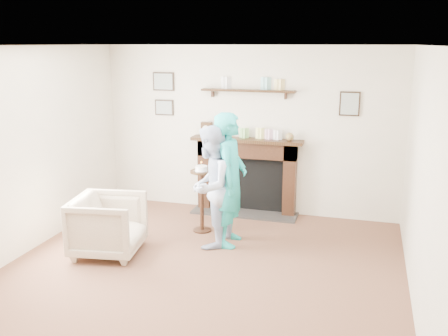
{
  "coord_description": "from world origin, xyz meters",
  "views": [
    {
      "loc": [
        1.71,
        -4.7,
        2.52
      ],
      "look_at": [
        0.08,
        0.9,
        1.06
      ],
      "focal_mm": 40.0,
      "sensor_mm": 36.0,
      "label": 1
    }
  ],
  "objects_px": {
    "pedestal_table": "(202,189)",
    "woman": "(230,243)",
    "armchair": "(110,253)",
    "man": "(211,244)"
  },
  "relations": [
    {
      "from": "woman",
      "to": "pedestal_table",
      "type": "distance_m",
      "value": 0.84
    },
    {
      "from": "armchair",
      "to": "woman",
      "type": "distance_m",
      "value": 1.53
    },
    {
      "from": "armchair",
      "to": "man",
      "type": "bearing_deg",
      "value": -69.99
    },
    {
      "from": "woman",
      "to": "pedestal_table",
      "type": "height_order",
      "value": "pedestal_table"
    },
    {
      "from": "armchair",
      "to": "woman",
      "type": "bearing_deg",
      "value": -70.15
    },
    {
      "from": "man",
      "to": "woman",
      "type": "distance_m",
      "value": 0.25
    },
    {
      "from": "man",
      "to": "woman",
      "type": "relative_size",
      "value": 0.91
    },
    {
      "from": "pedestal_table",
      "to": "woman",
      "type": "bearing_deg",
      "value": -32.84
    },
    {
      "from": "pedestal_table",
      "to": "armchair",
      "type": "bearing_deg",
      "value": -129.24
    },
    {
      "from": "man",
      "to": "woman",
      "type": "xyz_separation_m",
      "value": [
        0.22,
        0.12,
        0.0
      ]
    }
  ]
}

